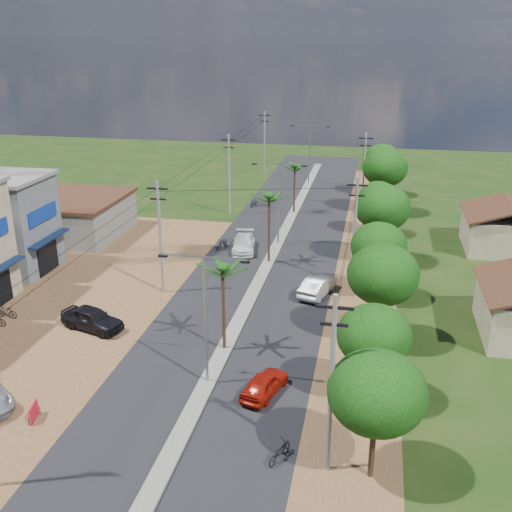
# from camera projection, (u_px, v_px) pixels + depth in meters

# --- Properties ---
(ground) EXTENTS (160.00, 160.00, 0.00)m
(ground) POSITION_uv_depth(u_px,v_px,m) (208.00, 384.00, 34.96)
(ground) COLOR black
(ground) RESTS_ON ground
(road) EXTENTS (12.00, 110.00, 0.04)m
(road) POSITION_uv_depth(u_px,v_px,m) (258.00, 284.00, 48.73)
(road) COLOR black
(road) RESTS_ON ground
(median) EXTENTS (1.00, 90.00, 0.18)m
(median) POSITION_uv_depth(u_px,v_px,m) (265.00, 270.00, 51.46)
(median) COLOR #605E56
(median) RESTS_ON ground
(dirt_lot_west) EXTENTS (18.00, 46.00, 0.04)m
(dirt_lot_west) POSITION_uv_depth(u_px,v_px,m) (45.00, 305.00, 45.09)
(dirt_lot_west) COLOR brown
(dirt_lot_west) RESTS_ON ground
(dirt_shoulder_east) EXTENTS (5.00, 90.00, 0.03)m
(dirt_shoulder_east) POSITION_uv_depth(u_px,v_px,m) (363.00, 293.00, 47.15)
(dirt_shoulder_east) COLOR brown
(dirt_shoulder_east) RESTS_ON ground
(shophouse_grey) EXTENTS (9.00, 6.40, 8.30)m
(shophouse_grey) POSITION_uv_depth(u_px,v_px,m) (0.00, 223.00, 50.45)
(shophouse_grey) COLOR #53565B
(shophouse_grey) RESTS_ON ground
(low_shed) EXTENTS (10.40, 10.40, 3.95)m
(low_shed) POSITION_uv_depth(u_px,v_px,m) (71.00, 216.00, 60.22)
(low_shed) COLOR #605E56
(low_shed) RESTS_ON ground
(house_east_far) EXTENTS (7.60, 7.50, 4.60)m
(house_east_far) POSITION_uv_depth(u_px,v_px,m) (505.00, 225.00, 55.94)
(house_east_far) COLOR gray
(house_east_far) RESTS_ON ground
(tree_east_a) EXTENTS (4.40, 4.40, 6.37)m
(tree_east_a) POSITION_uv_depth(u_px,v_px,m) (377.00, 393.00, 26.12)
(tree_east_a) COLOR black
(tree_east_a) RESTS_ON ground
(tree_east_b) EXTENTS (4.00, 4.00, 5.83)m
(tree_east_b) POSITION_uv_depth(u_px,v_px,m) (374.00, 336.00, 31.80)
(tree_east_b) COLOR black
(tree_east_b) RESTS_ON ground
(tree_east_c) EXTENTS (4.60, 4.60, 6.83)m
(tree_east_c) POSITION_uv_depth(u_px,v_px,m) (383.00, 275.00, 37.89)
(tree_east_c) COLOR black
(tree_east_c) RESTS_ON ground
(tree_east_d) EXTENTS (4.20, 4.20, 6.13)m
(tree_east_d) POSITION_uv_depth(u_px,v_px,m) (379.00, 246.00, 44.56)
(tree_east_d) COLOR black
(tree_east_d) RESTS_ON ground
(tree_east_e) EXTENTS (4.80, 4.80, 7.14)m
(tree_east_e) POSITION_uv_depth(u_px,v_px,m) (383.00, 208.00, 51.60)
(tree_east_e) COLOR black
(tree_east_e) RESTS_ON ground
(tree_east_f) EXTENTS (3.80, 3.80, 5.52)m
(tree_east_f) POSITION_uv_depth(u_px,v_px,m) (378.00, 198.00, 59.44)
(tree_east_f) COLOR black
(tree_east_f) RESTS_ON ground
(tree_east_g) EXTENTS (5.00, 5.00, 7.38)m
(tree_east_g) POSITION_uv_depth(u_px,v_px,m) (385.00, 168.00, 66.21)
(tree_east_g) COLOR black
(tree_east_g) RESTS_ON ground
(tree_east_h) EXTENTS (4.40, 4.40, 6.52)m
(tree_east_h) POSITION_uv_depth(u_px,v_px,m) (382.00, 159.00, 73.82)
(tree_east_h) COLOR black
(tree_east_h) RESTS_ON ground
(palm_median_near) EXTENTS (2.00, 2.00, 6.15)m
(palm_median_near) POSITION_uv_depth(u_px,v_px,m) (223.00, 271.00, 36.70)
(palm_median_near) COLOR black
(palm_median_near) RESTS_ON ground
(palm_median_mid) EXTENTS (2.00, 2.00, 6.55)m
(palm_median_mid) POSITION_uv_depth(u_px,v_px,m) (269.00, 199.00, 51.27)
(palm_median_mid) COLOR black
(palm_median_mid) RESTS_ON ground
(palm_median_far) EXTENTS (2.00, 2.00, 5.85)m
(palm_median_far) POSITION_uv_depth(u_px,v_px,m) (295.00, 168.00, 66.18)
(palm_median_far) COLOR black
(palm_median_far) RESTS_ON ground
(streetlight_near) EXTENTS (5.10, 0.18, 8.00)m
(streetlight_near) POSITION_uv_depth(u_px,v_px,m) (205.00, 309.00, 33.29)
(streetlight_near) COLOR gray
(streetlight_near) RESTS_ON ground
(streetlight_mid) EXTENTS (5.10, 0.18, 8.00)m
(streetlight_mid) POSITION_uv_depth(u_px,v_px,m) (279.00, 197.00, 56.25)
(streetlight_mid) COLOR gray
(streetlight_mid) RESTS_ON ground
(streetlight_far) EXTENTS (5.10, 0.18, 8.00)m
(streetlight_far) POSITION_uv_depth(u_px,v_px,m) (309.00, 149.00, 79.21)
(streetlight_far) COLOR gray
(streetlight_far) RESTS_ON ground
(utility_pole_w_b) EXTENTS (1.60, 0.24, 9.00)m
(utility_pole_w_b) POSITION_uv_depth(u_px,v_px,m) (160.00, 235.00, 45.62)
(utility_pole_w_b) COLOR #605E56
(utility_pole_w_b) RESTS_ON ground
(utility_pole_w_c) EXTENTS (1.60, 0.24, 9.00)m
(utility_pole_w_c) POSITION_uv_depth(u_px,v_px,m) (229.00, 173.00, 65.82)
(utility_pole_w_c) COLOR #605E56
(utility_pole_w_c) RESTS_ON ground
(utility_pole_w_d) EXTENTS (1.60, 0.24, 9.00)m
(utility_pole_w_d) POSITION_uv_depth(u_px,v_px,m) (265.00, 141.00, 85.11)
(utility_pole_w_d) COLOR #605E56
(utility_pole_w_d) RESTS_ON ground
(utility_pole_e_a) EXTENTS (1.60, 0.24, 9.00)m
(utility_pole_e_a) POSITION_uv_depth(u_px,v_px,m) (331.00, 382.00, 26.40)
(utility_pole_e_a) COLOR #605E56
(utility_pole_e_a) RESTS_ON ground
(utility_pole_e_b) EXTENTS (1.60, 0.24, 9.00)m
(utility_pole_e_b) POSITION_uv_depth(u_px,v_px,m) (355.00, 231.00, 46.60)
(utility_pole_e_b) COLOR #605E56
(utility_pole_e_b) RESTS_ON ground
(utility_pole_e_c) EXTENTS (1.60, 0.24, 9.00)m
(utility_pole_e_c) POSITION_uv_depth(u_px,v_px,m) (364.00, 171.00, 66.80)
(utility_pole_e_c) COLOR #605E56
(utility_pole_e_c) RESTS_ON ground
(car_red_near) EXTENTS (2.52, 4.08, 1.30)m
(car_red_near) POSITION_uv_depth(u_px,v_px,m) (264.00, 384.00, 33.69)
(car_red_near) COLOR maroon
(car_red_near) RESTS_ON ground
(car_silver_mid) EXTENTS (2.85, 4.79, 1.49)m
(car_silver_mid) POSITION_uv_depth(u_px,v_px,m) (318.00, 286.00, 46.53)
(car_silver_mid) COLOR gray
(car_silver_mid) RESTS_ON ground
(car_white_far) EXTENTS (2.78, 5.19, 1.43)m
(car_white_far) POSITION_uv_depth(u_px,v_px,m) (244.00, 244.00, 56.01)
(car_white_far) COLOR silver
(car_white_far) RESTS_ON ground
(car_parked_dark) EXTENTS (4.97, 3.11, 1.58)m
(car_parked_dark) POSITION_uv_depth(u_px,v_px,m) (92.00, 319.00, 41.10)
(car_parked_dark) COLOR black
(car_parked_dark) RESTS_ON ground
(moto_rider_east) EXTENTS (1.28, 1.85, 0.92)m
(moto_rider_east) POSITION_uv_depth(u_px,v_px,m) (279.00, 452.00, 28.52)
(moto_rider_east) COLOR black
(moto_rider_east) RESTS_ON ground
(moto_rider_west_a) EXTENTS (0.97, 1.99, 1.00)m
(moto_rider_west_a) POSITION_uv_depth(u_px,v_px,m) (223.00, 243.00, 56.84)
(moto_rider_west_a) COLOR black
(moto_rider_west_a) RESTS_ON ground
(moto_rider_west_b) EXTENTS (0.93, 1.67, 0.97)m
(moto_rider_west_b) POSITION_uv_depth(u_px,v_px,m) (254.00, 203.00, 70.33)
(moto_rider_west_b) COLOR black
(moto_rider_west_b) RESTS_ON ground
(roadside_sign) EXTENTS (0.33, 1.16, 0.98)m
(roadside_sign) POSITION_uv_depth(u_px,v_px,m) (34.00, 412.00, 31.50)
(roadside_sign) COLOR #AD1025
(roadside_sign) RESTS_ON ground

